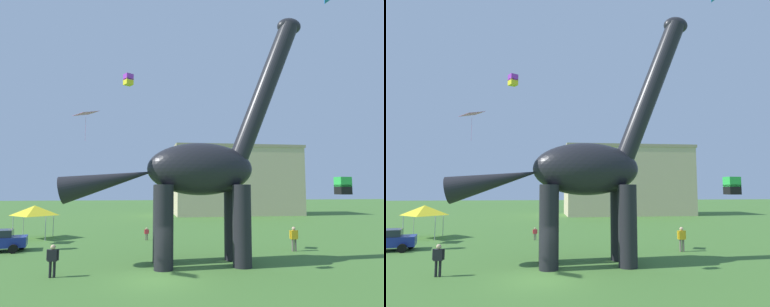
% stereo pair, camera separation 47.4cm
% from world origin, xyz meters
% --- Properties ---
extents(ground_plane, '(240.00, 240.00, 0.00)m').
position_xyz_m(ground_plane, '(0.00, 0.00, 0.00)').
color(ground_plane, '#42702D').
extents(dinosaur_sculpture, '(15.17, 3.21, 15.86)m').
position_xyz_m(dinosaur_sculpture, '(2.65, 3.08, 5.73)').
color(dinosaur_sculpture, black).
rests_on(dinosaur_sculpture, ground_plane).
extents(person_photographer, '(0.41, 0.18, 1.10)m').
position_xyz_m(person_photographer, '(-0.37, 13.47, 0.66)').
color(person_photographer, '#6B6056').
rests_on(person_photographer, ground_plane).
extents(person_vendor_side, '(0.66, 0.29, 1.76)m').
position_xyz_m(person_vendor_side, '(10.20, 6.49, 1.06)').
color(person_vendor_side, '#6B6056').
rests_on(person_vendor_side, ground_plane).
extents(person_far_spectator, '(0.62, 0.27, 1.66)m').
position_xyz_m(person_far_spectator, '(-5.31, 1.15, 1.00)').
color(person_far_spectator, black).
rests_on(person_far_spectator, ground_plane).
extents(festival_canopy_tent, '(3.15, 3.15, 3.00)m').
position_xyz_m(festival_canopy_tent, '(-10.51, 15.73, 2.54)').
color(festival_canopy_tent, '#B2B2B7').
rests_on(festival_canopy_tent, ground_plane).
extents(kite_drifting, '(0.56, 0.56, 0.58)m').
position_xyz_m(kite_drifting, '(-1.62, 0.26, 10.30)').
color(kite_drifting, purple).
extents(kite_far_right, '(1.67, 1.75, 1.75)m').
position_xyz_m(kite_far_right, '(-4.13, 2.67, 8.91)').
color(kite_far_right, pink).
extents(kite_near_high, '(1.03, 1.03, 1.40)m').
position_xyz_m(kite_near_high, '(15.26, 8.16, 4.77)').
color(kite_near_high, green).
extents(kite_trailing, '(1.09, 1.17, 1.20)m').
position_xyz_m(kite_trailing, '(4.31, 6.95, 7.08)').
color(kite_trailing, '#19B2B7').
extents(background_building_block, '(22.06, 8.62, 11.92)m').
position_xyz_m(background_building_block, '(15.57, 41.42, 5.97)').
color(background_building_block, '#CCB78E').
rests_on(background_building_block, ground_plane).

